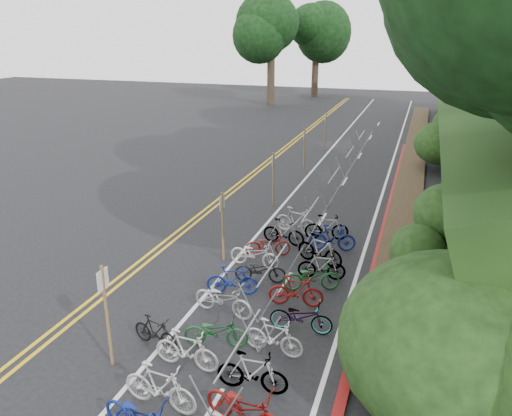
{
  "coord_description": "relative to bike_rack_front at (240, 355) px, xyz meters",
  "views": [
    {
      "loc": [
        6.74,
        -9.66,
        7.64
      ],
      "look_at": [
        1.11,
        7.05,
        1.3
      ],
      "focal_mm": 35.0,
      "sensor_mm": 36.0,
      "label": 1
    }
  ],
  "objects": [
    {
      "name": "signposts_rest",
      "position": [
        -2.84,
        15.0,
        0.57
      ],
      "size": [
        0.08,
        18.4,
        2.5
      ],
      "color": "brown",
      "rests_on": "ground"
    },
    {
      "name": "road_markings",
      "position": [
        -2.81,
        11.09,
        -0.85
      ],
      "size": [
        7.47,
        80.0,
        0.01
      ],
      "color": "gold",
      "rests_on": "ground"
    },
    {
      "name": "bike_racks_rest",
      "position": [
        -0.44,
        14.0,
        -0.0
      ],
      "size": [
        1.14,
        23.0,
        1.17
      ],
      "color": "#999DA7",
      "rests_on": "ground"
    },
    {
      "name": "bike_rack_front",
      "position": [
        0.0,
        0.0,
        0.0
      ],
      "size": [
        1.15,
        2.86,
        1.18
      ],
      "color": "#999DA7",
      "rests_on": "ground"
    },
    {
      "name": "bike_front",
      "position": [
        -2.55,
        0.75,
        -0.43
      ],
      "size": [
        0.74,
        1.49,
        0.86
      ],
      "primitive_type": "imported",
      "rotation": [
        0.0,
        0.0,
        1.33
      ],
      "color": "black",
      "rests_on": "ground"
    },
    {
      "name": "signpost_near",
      "position": [
        -3.21,
        -0.22,
        0.64
      ],
      "size": [
        0.08,
        0.4,
        2.63
      ],
      "color": "brown",
      "rests_on": "ground"
    },
    {
      "name": "ground",
      "position": [
        -3.44,
        1.0,
        -0.86
      ],
      "size": [
        120.0,
        120.0,
        0.0
      ],
      "primitive_type": "plane",
      "color": "black",
      "rests_on": "ground"
    },
    {
      "name": "red_curb",
      "position": [
        2.26,
        13.0,
        -0.81
      ],
      "size": [
        0.25,
        28.0,
        0.1
      ],
      "primitive_type": "cube",
      "color": "maroon",
      "rests_on": "ground"
    },
    {
      "name": "bike_valet",
      "position": [
        -0.46,
        3.35,
        -0.37
      ],
      "size": [
        3.24,
        13.09,
        1.07
      ],
      "color": "navy",
      "rests_on": "ground"
    }
  ]
}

